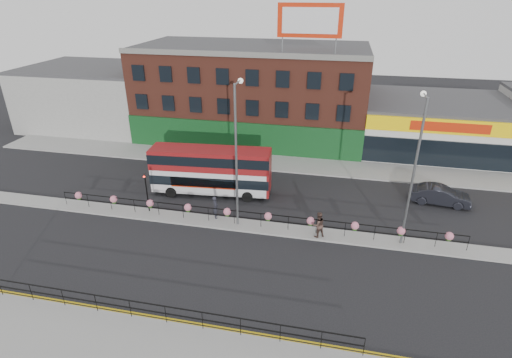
% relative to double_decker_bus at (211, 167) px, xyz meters
% --- Properties ---
extents(ground, '(120.00, 120.00, 0.00)m').
position_rel_double_decker_bus_xyz_m(ground, '(4.15, -4.57, -2.48)').
color(ground, black).
rests_on(ground, ground).
extents(north_pavement, '(60.00, 4.00, 0.15)m').
position_rel_double_decker_bus_xyz_m(north_pavement, '(4.15, 7.43, -2.41)').
color(north_pavement, gray).
rests_on(north_pavement, ground).
extents(median, '(60.00, 1.60, 0.15)m').
position_rel_double_decker_bus_xyz_m(median, '(4.15, -4.57, -2.41)').
color(median, gray).
rests_on(median, ground).
extents(yellow_line_inner, '(60.00, 0.10, 0.01)m').
position_rel_double_decker_bus_xyz_m(yellow_line_inner, '(4.15, -14.27, -2.47)').
color(yellow_line_inner, gold).
rests_on(yellow_line_inner, ground).
extents(yellow_line_outer, '(60.00, 0.10, 0.01)m').
position_rel_double_decker_bus_xyz_m(yellow_line_outer, '(4.15, -14.45, -2.47)').
color(yellow_line_outer, gold).
rests_on(yellow_line_outer, ground).
extents(brick_building, '(25.00, 12.21, 10.30)m').
position_rel_double_decker_bus_xyz_m(brick_building, '(0.15, 15.39, 2.65)').
color(brick_building, brown).
rests_on(brick_building, ground).
extents(supermarket, '(15.00, 12.25, 5.30)m').
position_rel_double_decker_bus_xyz_m(supermarket, '(20.15, 15.33, 0.17)').
color(supermarket, silver).
rests_on(supermarket, ground).
extents(warehouse_west, '(15.50, 12.00, 7.30)m').
position_rel_double_decker_bus_xyz_m(warehouse_west, '(-20.10, 15.43, 1.17)').
color(warehouse_west, gray).
rests_on(warehouse_west, ground).
extents(billboard, '(6.00, 0.29, 4.40)m').
position_rel_double_decker_bus_xyz_m(billboard, '(6.65, 10.42, 10.70)').
color(billboard, '#BB2207').
rests_on(billboard, brick_building).
extents(median_railing, '(30.04, 0.56, 1.23)m').
position_rel_double_decker_bus_xyz_m(median_railing, '(4.15, -4.57, -1.44)').
color(median_railing, black).
rests_on(median_railing, median).
extents(south_railing, '(20.04, 0.05, 1.12)m').
position_rel_double_decker_bus_xyz_m(south_railing, '(2.15, -14.67, -1.52)').
color(south_railing, black).
rests_on(south_railing, south_pavement).
extents(double_decker_bus, '(10.15, 3.17, 4.04)m').
position_rel_double_decker_bus_xyz_m(double_decker_bus, '(0.00, 0.00, 0.00)').
color(double_decker_bus, silver).
rests_on(double_decker_bus, ground).
extents(car, '(2.59, 4.94, 1.52)m').
position_rel_double_decker_bus_xyz_m(car, '(18.64, 2.12, -1.72)').
color(car, black).
rests_on(car, ground).
extents(pedestrian_a, '(0.98, 0.93, 1.79)m').
position_rel_double_decker_bus_xyz_m(pedestrian_a, '(1.54, -4.02, -1.44)').
color(pedestrian_a, '#22222B').
rests_on(pedestrian_a, median).
extents(pedestrian_b, '(1.58, 1.56, 1.91)m').
position_rel_double_decker_bus_xyz_m(pedestrian_b, '(9.30, -4.97, -1.38)').
color(pedestrian_b, '#48332B').
rests_on(pedestrian_b, median).
extents(lamp_column_west, '(0.37, 1.82, 10.39)m').
position_rel_double_decker_bus_xyz_m(lamp_column_west, '(3.40, -4.29, 3.83)').
color(lamp_column_west, slate).
rests_on(lamp_column_west, median).
extents(lamp_column_east, '(0.36, 1.78, 10.13)m').
position_rel_double_decker_bus_xyz_m(lamp_column_east, '(14.94, -4.33, 3.67)').
color(lamp_column_east, slate).
rests_on(lamp_column_east, median).
extents(traffic_light_median, '(0.15, 0.28, 3.65)m').
position_rel_double_decker_bus_xyz_m(traffic_light_median, '(-3.85, -4.18, -0.01)').
color(traffic_light_median, black).
rests_on(traffic_light_median, median).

